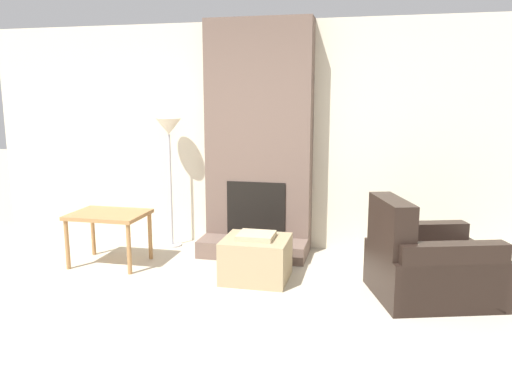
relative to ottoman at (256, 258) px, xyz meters
name	(u,v)px	position (x,y,z in m)	size (l,w,h in m)	color
ground_plane	(179,355)	(-0.20, -1.56, -0.22)	(24.00, 24.00, 0.00)	#B2A893
wall_back	(262,137)	(-0.20, 1.19, 1.08)	(6.89, 0.06, 2.60)	beige
fireplace	(258,148)	(-0.20, 0.98, 0.97)	(1.20, 0.70, 2.60)	brown
ottoman	(256,258)	(0.00, 0.00, 0.00)	(0.63, 0.57, 0.46)	#998460
armchair	(425,267)	(1.55, -0.10, 0.07)	(1.20, 1.10, 0.90)	black
side_table	(109,219)	(-1.62, 0.11, 0.27)	(0.77, 0.58, 0.56)	#9E7042
floor_lamp_left	(169,136)	(-1.23, 0.88, 1.09)	(0.30, 0.30, 1.52)	#ADADB2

